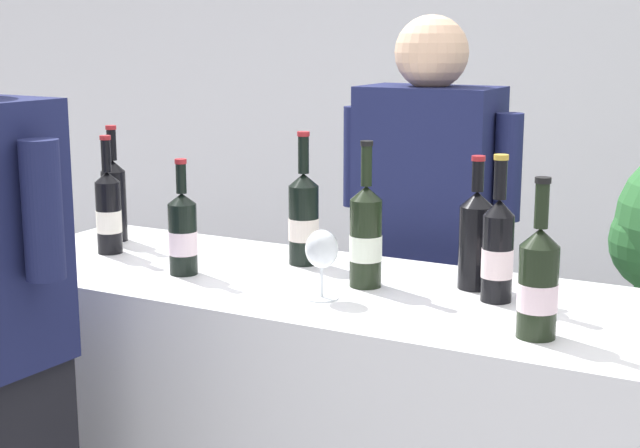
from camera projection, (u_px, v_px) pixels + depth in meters
wall_back at (567, 77)px, 4.54m from camera, size 8.00×0.10×2.80m
wine_bottle_0 at (366, 236)px, 2.30m from camera, size 0.08×0.08×0.36m
wine_bottle_1 at (476, 237)px, 2.28m from camera, size 0.08×0.08×0.33m
wine_bottle_2 at (304, 218)px, 2.52m from camera, size 0.08×0.08×0.36m
wine_bottle_3 at (538, 282)px, 1.92m from camera, size 0.08×0.08×0.33m
wine_bottle_4 at (107, 212)px, 2.64m from camera, size 0.07×0.07×0.33m
wine_bottle_5 at (183, 233)px, 2.42m from camera, size 0.08×0.08×0.30m
wine_bottle_6 at (114, 197)px, 2.80m from camera, size 0.07×0.07×0.35m
wine_bottle_7 at (498, 249)px, 2.17m from camera, size 0.07×0.07×0.35m
wine_glass at (322, 252)px, 2.19m from camera, size 0.08×0.08×0.17m
person_server at (426, 296)px, 2.90m from camera, size 0.57×0.24×1.67m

